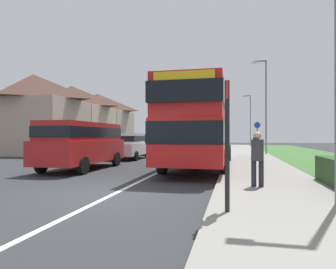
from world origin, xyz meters
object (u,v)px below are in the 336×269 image
at_px(parked_car_black, 150,143).
at_px(pedestrian_at_stop, 257,156).
at_px(cycle_route_sign, 257,137).
at_px(bus_stop_sign, 227,137).
at_px(pedestrian_walking_away, 256,145).
at_px(double_decker_bus, 201,124).
at_px(street_lamp_mid, 265,101).
at_px(parked_car_white, 129,145).
at_px(street_lamp_far, 250,117).
at_px(street_lamp_near, 331,29).
at_px(parked_van_red, 83,141).

relative_size(parked_car_black, pedestrian_at_stop, 2.58).
bearing_deg(cycle_route_sign, bus_stop_sign, -96.17).
distance_m(pedestrian_walking_away, bus_stop_sign, 13.83).
distance_m(double_decker_bus, pedestrian_walking_away, 5.92).
bearing_deg(street_lamp_mid, double_decker_bus, -111.89).
height_order(parked_car_white, street_lamp_far, street_lamp_far).
xyz_separation_m(street_lamp_mid, street_lamp_far, (-0.21, 18.72, -0.13)).
distance_m(pedestrian_walking_away, street_lamp_near, 12.99).
bearing_deg(pedestrian_at_stop, pedestrian_walking_away, 86.30).
distance_m(parked_car_white, street_lamp_mid, 11.33).
xyz_separation_m(cycle_route_sign, street_lamp_mid, (0.75, 2.57, 2.86)).
relative_size(cycle_route_sign, street_lamp_far, 0.35).
distance_m(bus_stop_sign, street_lamp_mid, 18.89).
xyz_separation_m(pedestrian_at_stop, street_lamp_near, (1.35, -1.86, 2.81)).
xyz_separation_m(parked_car_white, pedestrian_at_stop, (7.42, -9.79, 0.04)).
bearing_deg(street_lamp_far, double_decker_bus, -97.44).
relative_size(street_lamp_near, street_lamp_mid, 0.87).
distance_m(parked_car_black, pedestrian_walking_away, 9.33).
relative_size(double_decker_bus, bus_stop_sign, 3.95).
xyz_separation_m(pedestrian_walking_away, cycle_route_sign, (0.26, 2.21, 0.45)).
bearing_deg(bus_stop_sign, street_lamp_near, 26.95).
relative_size(parked_van_red, pedestrian_at_stop, 3.25).
bearing_deg(cycle_route_sign, street_lamp_mid, 73.71).
bearing_deg(bus_stop_sign, pedestrian_walking_away, 83.91).
bearing_deg(parked_car_black, double_decker_bus, -60.74).
distance_m(parked_car_white, street_lamp_far, 26.29).
distance_m(double_decker_bus, street_lamp_mid, 10.77).
xyz_separation_m(double_decker_bus, street_lamp_mid, (3.94, 9.80, 2.15)).
distance_m(pedestrian_walking_away, street_lamp_mid, 5.91).
relative_size(pedestrian_at_stop, bus_stop_sign, 0.64).
xyz_separation_m(parked_car_white, parked_car_black, (-0.09, 5.44, -0.03)).
height_order(double_decker_bus, street_lamp_mid, street_lamp_mid).
xyz_separation_m(parked_van_red, pedestrian_walking_away, (8.18, 7.00, -0.31)).
bearing_deg(parked_car_black, pedestrian_walking_away, -28.31).
distance_m(parked_van_red, parked_car_white, 6.00).
bearing_deg(street_lamp_far, pedestrian_at_stop, -92.50).
distance_m(double_decker_bus, street_lamp_far, 28.83).
bearing_deg(pedestrian_walking_away, cycle_route_sign, 83.29).
height_order(parked_van_red, street_lamp_far, street_lamp_far).
height_order(double_decker_bus, parked_van_red, double_decker_bus).
distance_m(parked_van_red, parked_car_black, 11.43).
bearing_deg(street_lamp_near, double_decker_bus, 115.08).
bearing_deg(parked_car_black, pedestrian_at_stop, -63.73).
relative_size(parked_van_red, street_lamp_near, 0.83).
relative_size(parked_van_red, pedestrian_walking_away, 3.25).
height_order(parked_van_red, parked_car_black, parked_van_red).
xyz_separation_m(cycle_route_sign, street_lamp_far, (0.54, 21.30, 2.73)).
relative_size(parked_van_red, parked_car_white, 1.35).
relative_size(pedestrian_at_stop, street_lamp_mid, 0.22).
relative_size(parked_car_white, bus_stop_sign, 1.55).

